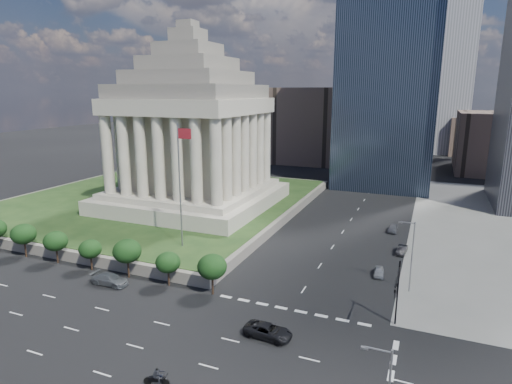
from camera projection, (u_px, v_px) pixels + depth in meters
The scene contains 17 objects.
ground at pixel (377, 181), 131.05m from camera, with size 500.00×500.00×0.00m, color black.
plaza_terrace at pixel (159, 202), 102.72m from camera, with size 66.00×70.00×1.80m, color slate.
plaza_lawn at pixel (158, 198), 102.50m from camera, with size 64.00×68.00×0.10m, color #1C3716.
war_memorial at pixel (191, 117), 92.09m from camera, with size 34.00×34.00×39.00m, color #ACA190, non-canonical shape.
flagpole at pixel (180, 179), 67.89m from camera, with size 2.52×0.24×20.00m.
tree_row at pixel (73, 248), 66.34m from camera, with size 53.00×4.00×6.00m, color black, non-canonical shape.
midrise_glass at pixel (390, 79), 118.90m from camera, with size 26.00×26.00×60.00m, color black.
building_filler_ne at pixel (489, 142), 143.75m from camera, with size 20.00×30.00×20.00m, color brown.
building_filler_nw at pixel (310, 125), 165.99m from camera, with size 24.00×30.00×28.00m, color brown.
traffic_signal_ne at pixel (397, 289), 47.62m from camera, with size 0.30×5.74×8.00m.
street_lamp_north at pixel (411, 253), 57.38m from camera, with size 2.13×0.22×10.00m.
pickup_truck at pixel (268, 331), 47.58m from camera, with size 5.49×2.53×1.53m, color black.
suv_grey at pixel (110, 279), 60.56m from camera, with size 2.27×5.57×1.62m, color #5A5E62.
parked_sedan_near at pixel (379, 272), 63.55m from camera, with size 3.61×1.45×1.23m, color #909398.
parked_sedan_mid at pixel (402, 250), 72.15m from camera, with size 1.40×4.00×1.32m, color black.
parked_sedan_far at pixel (393, 228), 83.45m from camera, with size 1.72×4.29×1.46m, color #515258.
motorcycle_trail at pixel (156, 376), 39.74m from camera, with size 2.53×0.69×1.89m, color black, non-canonical shape.
Camera 1 is at (14.80, -32.82, 26.82)m, focal length 30.00 mm.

